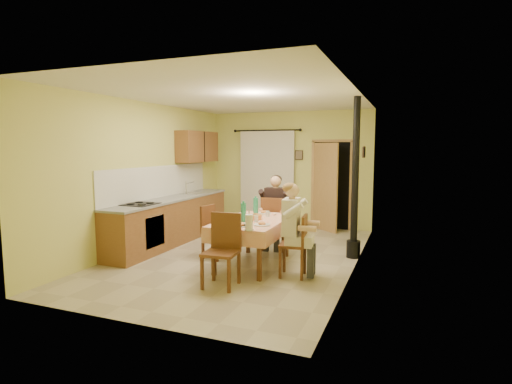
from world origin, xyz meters
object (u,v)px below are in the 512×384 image
at_px(chair_far, 275,234).
at_px(man_far, 275,204).
at_px(stove_flue, 355,200).
at_px(chair_near, 221,266).
at_px(man_right, 293,219).
at_px(dining_table, 253,242).
at_px(chair_right, 294,257).
at_px(chair_left, 215,242).

relative_size(chair_far, man_far, 0.73).
bearing_deg(stove_flue, man_far, 178.93).
xyz_separation_m(chair_near, man_right, (0.81, 0.79, 0.59)).
height_order(man_far, man_right, same).
bearing_deg(dining_table, chair_right, -21.89).
bearing_deg(chair_far, dining_table, -95.17).
bearing_deg(man_right, chair_far, 22.05).
height_order(man_far, stove_flue, stove_flue).
height_order(dining_table, stove_flue, stove_flue).
xyz_separation_m(chair_near, chair_left, (-0.74, 1.25, -0.00)).
distance_m(chair_left, man_far, 1.37).
xyz_separation_m(dining_table, man_right, (0.77, -0.31, 0.50)).
bearing_deg(man_far, dining_table, -95.10).
relative_size(chair_near, stove_flue, 0.36).
relative_size(dining_table, man_far, 1.21).
relative_size(chair_near, chair_left, 1.10).
distance_m(chair_near, man_far, 2.27).
relative_size(chair_far, stove_flue, 0.36).
xyz_separation_m(man_far, man_right, (0.75, -1.41, 0.00)).
bearing_deg(chair_far, chair_near, -95.82).
height_order(man_right, stove_flue, stove_flue).
height_order(chair_far, chair_right, chair_far).
height_order(dining_table, chair_near, chair_near).
bearing_deg(chair_far, man_right, -65.90).
xyz_separation_m(dining_table, chair_right, (0.78, -0.30, -0.09)).
bearing_deg(chair_left, man_right, 85.47).
distance_m(chair_far, chair_left, 1.23).
xyz_separation_m(dining_table, chair_far, (0.02, 1.08, -0.09)).
relative_size(chair_left, stove_flue, 0.33).
relative_size(man_far, stove_flue, 0.50).
relative_size(chair_right, man_far, 0.67).
xyz_separation_m(man_far, stove_flue, (1.46, -0.03, 0.15)).
height_order(chair_far, stove_flue, stove_flue).
bearing_deg(chair_left, man_far, 152.00).
height_order(chair_near, man_far, man_far).
relative_size(chair_right, chair_left, 1.01).
bearing_deg(man_far, chair_near, -95.78).
distance_m(chair_near, chair_left, 1.45).
relative_size(dining_table, man_right, 1.21).
xyz_separation_m(chair_right, stove_flue, (0.70, 1.38, 0.74)).
distance_m(chair_near, chair_right, 1.14).
bearing_deg(stove_flue, chair_right, -116.88).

